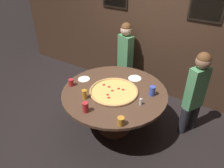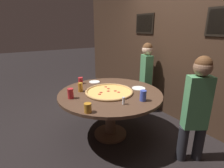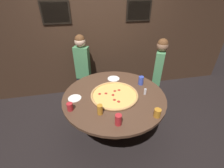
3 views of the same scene
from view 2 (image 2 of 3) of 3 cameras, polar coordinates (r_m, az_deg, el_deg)
name	(u,v)px [view 2 (image 2 of 3)]	position (r m, az deg, el deg)	size (l,w,h in m)	color
ground_plane	(110,134)	(2.99, -0.53, -16.10)	(24.00, 24.00, 0.00)	black
back_wall	(175,49)	(3.42, 19.85, 10.75)	(6.40, 0.08, 2.60)	#3D281C
dining_table	(110,100)	(2.69, -0.57, -5.34)	(1.55, 1.55, 0.74)	#4C3323
giant_pizza	(109,92)	(2.63, -0.98, -2.47)	(0.72, 0.72, 0.03)	#EAB75B
drink_cup_near_left	(88,108)	(2.03, -7.91, -7.74)	(0.09, 0.09, 0.11)	#BC7A23
drink_cup_far_right	(80,87)	(2.69, -10.26, -1.03)	(0.07, 0.07, 0.14)	#BC7A23
drink_cup_by_shaker	(71,94)	(2.46, -13.39, -3.05)	(0.08, 0.08, 0.14)	#B22328
drink_cup_centre_back	(81,81)	(3.09, -10.24, 1.13)	(0.08, 0.08, 0.11)	#B22328
drink_cup_front_edge	(143,96)	(2.35, 10.11, -3.76)	(0.09, 0.09, 0.14)	#384CB7
white_plate_near_front	(139,88)	(2.84, 8.68, -1.37)	(0.21, 0.21, 0.01)	white
white_plate_right_side	(94,82)	(3.15, -5.74, 0.70)	(0.19, 0.19, 0.01)	white
condiment_shaker	(124,101)	(2.22, 3.79, -5.47)	(0.04, 0.04, 0.10)	silver
diner_side_right	(197,105)	(2.35, 25.94, -6.20)	(0.28, 0.36, 1.38)	#232328
diner_side_left	(146,73)	(3.60, 11.04, 3.46)	(0.37, 0.25, 1.40)	#232328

